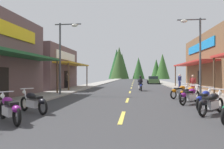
{
  "coord_description": "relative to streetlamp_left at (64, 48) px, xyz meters",
  "views": [
    {
      "loc": [
        0.51,
        0.99,
        1.63
      ],
      "look_at": [
        -2.16,
        24.45,
        1.68
      ],
      "focal_mm": 33.02,
      "sensor_mm": 36.0,
      "label": 1
    }
  ],
  "objects": [
    {
      "name": "pedestrian_waiting",
      "position": [
        10.64,
        3.59,
        -2.8
      ],
      "size": [
        0.44,
        0.44,
        1.64
      ],
      "rotation": [
        0.0,
        0.0,
        0.8
      ],
      "color": "maroon",
      "rests_on": "ground"
    },
    {
      "name": "motorcycle_parked_right_3",
      "position": [
        8.79,
        -5.27,
        -3.25
      ],
      "size": [
        1.31,
        1.81,
        1.04
      ],
      "rotation": [
        0.0,
        0.0,
        0.96
      ],
      "color": "black",
      "rests_on": "ground"
    },
    {
      "name": "pedestrian_strolling",
      "position": [
        -2.3,
        7.66,
        -2.69
      ],
      "size": [
        0.56,
        0.32,
        1.81
      ],
      "rotation": [
        0.0,
        0.0,
        1.38
      ],
      "color": "black",
      "rests_on": "ground"
    },
    {
      "name": "storefront_left_far",
      "position": [
        -6.6,
        7.96,
        -1.28
      ],
      "size": [
        9.86,
        9.04,
        4.92
      ],
      "color": "brown",
      "rests_on": "ground"
    },
    {
      "name": "parked_car_curbside",
      "position": [
        8.76,
        22.78,
        -3.06
      ],
      "size": [
        2.08,
        4.31,
        1.4
      ],
      "rotation": [
        0.0,
        0.0,
        1.56
      ],
      "color": "#4C723F",
      "rests_on": "ground"
    },
    {
      "name": "motorcycle_parked_left_2",
      "position": [
        1.17,
        -7.12,
        -3.25
      ],
      "size": [
        1.85,
        1.25,
        1.04
      ],
      "rotation": [
        0.0,
        0.0,
        2.56
      ],
      "color": "black",
      "rests_on": "ground"
    },
    {
      "name": "motorcycle_parked_right_5",
      "position": [
        8.87,
        -2.2,
        -3.25
      ],
      "size": [
        1.65,
        1.51,
        1.04
      ],
      "rotation": [
        0.0,
        0.0,
        0.74
      ],
      "color": "black",
      "rests_on": "ground"
    },
    {
      "name": "streetlamp_right",
      "position": [
        10.03,
        0.55,
        0.13
      ],
      "size": [
        2.08,
        0.3,
        5.9
      ],
      "color": "#474C51",
      "rests_on": "ground"
    },
    {
      "name": "streetlamp_left",
      "position": [
        0.0,
        0.0,
        0.0
      ],
      "size": [
        2.08,
        0.3,
        5.68
      ],
      "color": "#474C51",
      "rests_on": "ground"
    },
    {
      "name": "motorcycle_parked_left_1",
      "position": [
        1.25,
        -8.92,
        -3.25
      ],
      "size": [
        1.7,
        1.46,
        1.04
      ],
      "rotation": [
        0.0,
        0.0,
        2.44
      ],
      "color": "black",
      "rests_on": "ground"
    },
    {
      "name": "treeline_backdrop",
      "position": [
        2.82,
        70.7,
        2.06
      ],
      "size": [
        25.2,
        9.55,
        13.34
      ],
      "color": "#2A5523",
      "rests_on": "ground"
    },
    {
      "name": "pedestrian_browsing",
      "position": [
        10.77,
        9.74,
        -2.73
      ],
      "size": [
        0.47,
        0.43,
        1.74
      ],
      "rotation": [
        0.0,
        0.0,
        5.38
      ],
      "color": "#333F8C",
      "rests_on": "ground"
    },
    {
      "name": "motorcycle_parked_right_2",
      "position": [
        8.62,
        -6.64,
        -3.25
      ],
      "size": [
        1.57,
        1.6,
        1.04
      ],
      "rotation": [
        0.0,
        0.0,
        0.8
      ],
      "color": "black",
      "rests_on": "ground"
    },
    {
      "name": "sidewalk_left",
      "position": [
        -1.27,
        17.92,
        -3.68
      ],
      "size": [
        2.68,
        98.82,
        0.12
      ],
      "primitive_type": "cube",
      "color": "#9E9991",
      "rests_on": "ground"
    },
    {
      "name": "motorcycle_parked_right_4",
      "position": [
        8.55,
        -3.64,
        -3.25
      ],
      "size": [
        1.57,
        1.6,
        1.04
      ],
      "rotation": [
        0.0,
        0.0,
        0.8
      ],
      "color": "black",
      "rests_on": "ground"
    },
    {
      "name": "sidewalk_right",
      "position": [
        11.29,
        17.92,
        -3.68
      ],
      "size": [
        2.68,
        98.82,
        0.12
      ],
      "primitive_type": "cube",
      "color": "gray",
      "rests_on": "ground"
    },
    {
      "name": "centerline_dashes",
      "position": [
        5.01,
        22.51,
        -3.74
      ],
      "size": [
        0.16,
        75.96,
        0.01
      ],
      "color": "#E0C64C",
      "rests_on": "ground"
    },
    {
      "name": "ground",
      "position": [
        5.01,
        17.92,
        -3.79
      ],
      "size": [
        9.89,
        98.82,
        0.1
      ],
      "primitive_type": "cube",
      "color": "#38383A"
    },
    {
      "name": "motorcycle_parked_right_6",
      "position": [
        8.62,
        -0.76,
        -3.25
      ],
      "size": [
        1.66,
        1.5,
        1.04
      ],
      "rotation": [
        0.0,
        0.0,
        0.73
      ],
      "color": "black",
      "rests_on": "ground"
    },
    {
      "name": "rider_cruising_lead",
      "position": [
        6.03,
        5.78,
        -3.09
      ],
      "size": [
        0.61,
        2.14,
        1.57
      ],
      "rotation": [
        0.0,
        0.0,
        1.66
      ],
      "color": "black",
      "rests_on": "ground"
    }
  ]
}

